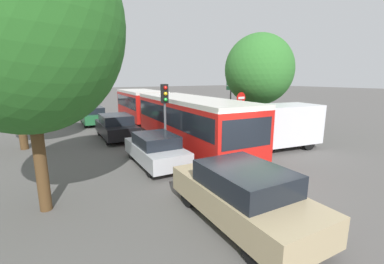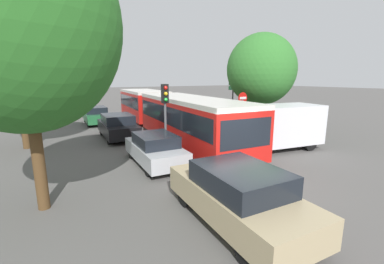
% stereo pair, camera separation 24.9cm
% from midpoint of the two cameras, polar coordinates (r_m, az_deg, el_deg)
% --- Properties ---
extents(ground_plane, '(200.00, 200.00, 0.00)m').
position_cam_midpoint_polar(ground_plane, '(9.23, 11.86, -11.84)').
color(ground_plane, '#565451').
extents(articulated_bus, '(4.33, 17.97, 2.64)m').
position_cam_midpoint_polar(articulated_bus, '(17.61, -6.60, 4.81)').
color(articulated_bus, red).
rests_on(articulated_bus, ground).
extents(city_bus_rear, '(3.39, 11.32, 2.40)m').
position_cam_midpoint_polar(city_bus_rear, '(50.09, -27.93, 7.92)').
color(city_bus_rear, silver).
rests_on(city_bus_rear, ground).
extents(queued_car_tan, '(2.14, 4.50, 1.52)m').
position_cam_midpoint_polar(queued_car_tan, '(6.82, 10.07, -13.51)').
color(queued_car_tan, tan).
rests_on(queued_car_tan, ground).
extents(queued_car_silver, '(1.90, 3.99, 1.35)m').
position_cam_midpoint_polar(queued_car_silver, '(11.16, -8.73, -3.80)').
color(queued_car_silver, '#B7BABF').
rests_on(queued_car_silver, ground).
extents(queued_car_black, '(2.10, 4.42, 1.50)m').
position_cam_midpoint_polar(queued_car_black, '(16.50, -16.93, 1.19)').
color(queued_car_black, black).
rests_on(queued_car_black, ground).
extents(queued_car_green, '(1.97, 4.14, 1.40)m').
position_cam_midpoint_polar(queued_car_green, '(22.33, -21.47, 3.44)').
color(queued_car_green, '#236638').
rests_on(queued_car_green, ground).
extents(queued_car_white, '(2.13, 4.47, 1.52)m').
position_cam_midpoint_polar(queued_car_white, '(28.58, -23.78, 5.05)').
color(queued_car_white, white).
rests_on(queued_car_white, ground).
extents(queued_car_red, '(1.90, 3.98, 1.35)m').
position_cam_midpoint_polar(queued_car_red, '(34.24, -25.74, 5.72)').
color(queued_car_red, '#B21E19').
rests_on(queued_car_red, ground).
extents(white_van, '(5.26, 2.77, 2.31)m').
position_cam_midpoint_polar(white_van, '(14.06, 17.77, 1.35)').
color(white_van, silver).
rests_on(white_van, ground).
extents(traffic_light, '(0.35, 0.38, 3.40)m').
position_cam_midpoint_polar(traffic_light, '(12.48, -6.62, 6.40)').
color(traffic_light, '#56595E').
rests_on(traffic_light, ground).
extents(no_entry_sign, '(0.70, 0.08, 2.82)m').
position_cam_midpoint_polar(no_entry_sign, '(16.38, 10.34, 5.40)').
color(no_entry_sign, '#56595E').
rests_on(no_entry_sign, ground).
extents(direction_sign_post, '(0.41, 1.37, 3.60)m').
position_cam_midpoint_polar(direction_sign_post, '(18.96, 8.21, 8.38)').
color(direction_sign_post, '#56595E').
rests_on(direction_sign_post, ground).
extents(tree_left_near, '(4.92, 4.92, 7.81)m').
position_cam_midpoint_polar(tree_left_near, '(8.06, -34.28, 19.51)').
color(tree_left_near, '#51381E').
rests_on(tree_left_near, ground).
extents(tree_left_mid, '(4.35, 4.35, 6.45)m').
position_cam_midpoint_polar(tree_left_mid, '(15.86, -35.38, 12.59)').
color(tree_left_mid, '#51381E').
rests_on(tree_left_mid, ground).
extents(tree_left_far, '(3.90, 3.90, 6.83)m').
position_cam_midpoint_polar(tree_left_far, '(24.23, -34.71, 11.43)').
color(tree_left_far, '#51381E').
rests_on(tree_left_far, ground).
extents(tree_right_near, '(4.57, 4.57, 6.60)m').
position_cam_midpoint_polar(tree_right_near, '(18.28, 14.27, 13.25)').
color(tree_right_near, '#51381E').
rests_on(tree_right_near, ground).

